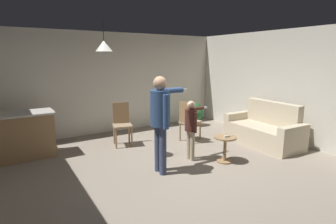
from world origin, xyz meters
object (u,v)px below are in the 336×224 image
(couch_floral, at_px, (264,130))
(person_child, at_px, (191,124))
(spare_remote_on_table, at_px, (227,136))
(side_table_by_couch, at_px, (225,146))
(dining_chair_by_counter, at_px, (122,122))
(kitchen_counter, at_px, (22,136))
(person_adult, at_px, (161,114))
(potted_plant_corner, at_px, (196,113))
(dining_chair_near_wall, at_px, (189,120))

(couch_floral, relative_size, person_child, 1.51)
(couch_floral, distance_m, spare_remote_on_table, 1.66)
(side_table_by_couch, distance_m, dining_chair_by_counter, 2.48)
(side_table_by_couch, relative_size, dining_chair_by_counter, 0.52)
(kitchen_counter, relative_size, person_adult, 0.73)
(side_table_by_couch, relative_size, potted_plant_corner, 0.75)
(person_child, distance_m, spare_remote_on_table, 0.73)
(person_adult, distance_m, dining_chair_by_counter, 1.92)
(couch_floral, bearing_deg, potted_plant_corner, 10.10)
(person_child, bearing_deg, potted_plant_corner, 141.19)
(couch_floral, xyz_separation_m, person_child, (-2.10, 0.11, 0.42))
(dining_chair_near_wall, bearing_deg, person_child, -54.27)
(couch_floral, relative_size, kitchen_counter, 1.45)
(side_table_by_couch, relative_size, person_child, 0.43)
(couch_floral, xyz_separation_m, kitchen_counter, (-4.98, 2.00, 0.15))
(person_child, distance_m, dining_chair_near_wall, 1.23)
(kitchen_counter, xyz_separation_m, person_child, (2.88, -1.90, 0.27))
(dining_chair_by_counter, distance_m, potted_plant_corner, 2.64)
(kitchen_counter, distance_m, spare_remote_on_table, 4.14)
(person_child, relative_size, potted_plant_corner, 1.75)
(spare_remote_on_table, bearing_deg, side_table_by_couch, 94.06)
(dining_chair_near_wall, height_order, spare_remote_on_table, dining_chair_near_wall)
(kitchen_counter, distance_m, person_adult, 3.00)
(couch_floral, xyz_separation_m, dining_chair_by_counter, (-2.90, 1.75, 0.21))
(person_adult, bearing_deg, kitchen_counter, -133.80)
(dining_chair_by_counter, bearing_deg, spare_remote_on_table, 135.48)
(couch_floral, bearing_deg, person_child, 89.17)
(side_table_by_couch, height_order, potted_plant_corner, potted_plant_corner)
(couch_floral, relative_size, dining_chair_near_wall, 1.83)
(couch_floral, relative_size, side_table_by_couch, 3.52)
(side_table_by_couch, xyz_separation_m, spare_remote_on_table, (0.00, -0.04, 0.21))
(kitchen_counter, height_order, spare_remote_on_table, kitchen_counter)
(potted_plant_corner, bearing_deg, side_table_by_couch, -116.31)
(kitchen_counter, relative_size, dining_chair_by_counter, 1.26)
(dining_chair_by_counter, xyz_separation_m, spare_remote_on_table, (1.30, -2.13, -0.01))
(person_child, bearing_deg, dining_chair_near_wall, 146.94)
(dining_chair_by_counter, height_order, potted_plant_corner, dining_chair_by_counter)
(person_child, height_order, dining_chair_near_wall, person_child)
(person_adult, bearing_deg, dining_chair_by_counter, -178.65)
(person_child, bearing_deg, couch_floral, 88.00)
(person_child, bearing_deg, dining_chair_by_counter, -152.93)
(person_child, xyz_separation_m, dining_chair_near_wall, (0.67, 1.00, -0.21))
(person_adult, xyz_separation_m, person_child, (0.82, 0.21, -0.32))
(person_child, xyz_separation_m, potted_plant_corner, (1.78, 2.14, -0.37))
(dining_chair_by_counter, xyz_separation_m, potted_plant_corner, (2.59, 0.50, -0.16))
(side_table_by_couch, distance_m, spare_remote_on_table, 0.21)
(person_adult, height_order, dining_chair_near_wall, person_adult)
(kitchen_counter, bearing_deg, couch_floral, -21.92)
(dining_chair_near_wall, bearing_deg, couch_floral, 31.80)
(kitchen_counter, relative_size, potted_plant_corner, 1.82)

